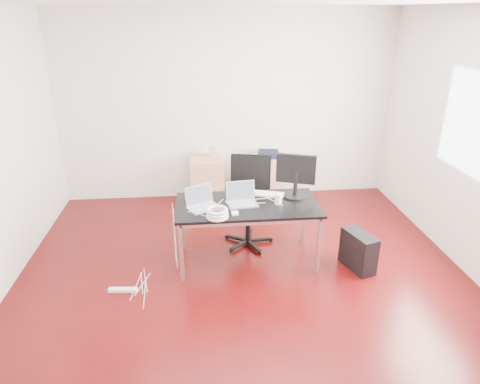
{
  "coord_description": "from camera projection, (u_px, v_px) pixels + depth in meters",
  "views": [
    {
      "loc": [
        -0.43,
        -3.85,
        2.72
      ],
      "look_at": [
        0.0,
        0.55,
        0.85
      ],
      "focal_mm": 32.0,
      "sensor_mm": 36.0,
      "label": 1
    }
  ],
  "objects": [
    {
      "name": "room_shell",
      "position": [
        249.0,
        161.0,
        4.08
      ],
      "size": [
        5.0,
        5.0,
        5.0
      ],
      "color": "#3C0607",
      "rests_on": "ground"
    },
    {
      "name": "desk",
      "position": [
        248.0,
        208.0,
        4.81
      ],
      "size": [
        1.6,
        0.8,
        0.73
      ],
      "color": "black",
      "rests_on": "ground"
    },
    {
      "name": "office_chair",
      "position": [
        249.0,
        197.0,
        5.28
      ],
      "size": [
        0.57,
        0.59,
        1.08
      ],
      "rotation": [
        0.0,
        0.0,
        -0.23
      ],
      "color": "black",
      "rests_on": "ground"
    },
    {
      "name": "filing_cabinet_left",
      "position": [
        207.0,
        180.0,
        6.5
      ],
      "size": [
        0.5,
        0.5,
        0.7
      ],
      "primitive_type": "cube",
      "color": "#B27A59",
      "rests_on": "ground"
    },
    {
      "name": "filing_cabinet_right",
      "position": [
        267.0,
        178.0,
        6.59
      ],
      "size": [
        0.5,
        0.5,
        0.7
      ],
      "primitive_type": "cube",
      "color": "#B27A59",
      "rests_on": "ground"
    },
    {
      "name": "pc_tower",
      "position": [
        358.0,
        251.0,
        4.84
      ],
      "size": [
        0.33,
        0.49,
        0.44
      ],
      "primitive_type": "cube",
      "rotation": [
        0.0,
        0.0,
        0.31
      ],
      "color": "black",
      "rests_on": "ground"
    },
    {
      "name": "wastebasket",
      "position": [
        233.0,
        192.0,
        6.64
      ],
      "size": [
        0.27,
        0.27,
        0.28
      ],
      "primitive_type": "cylinder",
      "rotation": [
        0.0,
        0.0,
        0.14
      ],
      "color": "black",
      "rests_on": "ground"
    },
    {
      "name": "power_strip",
      "position": [
        123.0,
        290.0,
        4.5
      ],
      "size": [
        0.3,
        0.09,
        0.04
      ],
      "primitive_type": "cube",
      "rotation": [
        0.0,
        0.0,
        -0.09
      ],
      "color": "white",
      "rests_on": "ground"
    },
    {
      "name": "laptop_left",
      "position": [
        202.0,
        203.0,
        4.68
      ],
      "size": [
        0.41,
        0.38,
        0.23
      ],
      "rotation": [
        0.0,
        0.0,
        0.48
      ],
      "color": "silver",
      "rests_on": "desk"
    },
    {
      "name": "laptop_right",
      "position": [
        242.0,
        199.0,
        4.78
      ],
      "size": [
        0.36,
        0.29,
        0.23
      ],
      "rotation": [
        0.0,
        0.0,
        0.12
      ],
      "color": "silver",
      "rests_on": "desk"
    },
    {
      "name": "monitor",
      "position": [
        296.0,
        174.0,
        4.88
      ],
      "size": [
        0.44,
        0.26,
        0.51
      ],
      "rotation": [
        0.0,
        0.0,
        -0.34
      ],
      "color": "black",
      "rests_on": "desk"
    },
    {
      "name": "keyboard",
      "position": [
        265.0,
        194.0,
        5.03
      ],
      "size": [
        0.46,
        0.27,
        0.02
      ],
      "primitive_type": "cube",
      "rotation": [
        0.0,
        0.0,
        -0.31
      ],
      "color": "white",
      "rests_on": "desk"
    },
    {
      "name": "cup_white",
      "position": [
        278.0,
        199.0,
        4.77
      ],
      "size": [
        0.1,
        0.1,
        0.12
      ],
      "primitive_type": "cylinder",
      "rotation": [
        0.0,
        0.0,
        0.31
      ],
      "color": "white",
      "rests_on": "desk"
    },
    {
      "name": "cup_brown",
      "position": [
        278.0,
        198.0,
        4.83
      ],
      "size": [
        0.09,
        0.09,
        0.1
      ],
      "primitive_type": "cylinder",
      "rotation": [
        0.0,
        0.0,
        -0.23
      ],
      "color": "brown",
      "rests_on": "desk"
    },
    {
      "name": "cable_coil",
      "position": [
        217.0,
        213.0,
        4.44
      ],
      "size": [
        0.24,
        0.24,
        0.11
      ],
      "rotation": [
        0.0,
        0.0,
        0.37
      ],
      "color": "white",
      "rests_on": "desk"
    },
    {
      "name": "power_adapter",
      "position": [
        235.0,
        213.0,
        4.53
      ],
      "size": [
        0.07,
        0.07,
        0.03
      ],
      "primitive_type": "cube",
      "rotation": [
        0.0,
        0.0,
        0.03
      ],
      "color": "white",
      "rests_on": "desk"
    },
    {
      "name": "speaker",
      "position": [
        213.0,
        152.0,
        6.38
      ],
      "size": [
        0.1,
        0.09,
        0.18
      ],
      "primitive_type": "cube",
      "rotation": [
        0.0,
        0.0,
        -0.15
      ],
      "color": "#9E9E9E",
      "rests_on": "filing_cabinet_left"
    },
    {
      "name": "navy_garment",
      "position": [
        268.0,
        154.0,
        6.43
      ],
      "size": [
        0.34,
        0.29,
        0.09
      ],
      "primitive_type": "cube",
      "rotation": [
        0.0,
        0.0,
        -0.16
      ],
      "color": "black",
      "rests_on": "filing_cabinet_right"
    }
  ]
}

